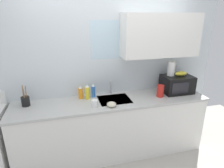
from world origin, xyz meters
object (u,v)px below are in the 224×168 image
Objects in this scene: mug_white at (95,103)px; utensil_crock at (26,101)px; cereal_canister at (160,91)px; paper_towel_roll at (171,69)px; small_bowl at (112,104)px; dish_soap_bottle_orange at (81,93)px; dish_soap_bottle_yellow at (87,92)px; banana_bunch at (181,74)px; dish_soap_bottle_blue at (93,91)px; microwave at (177,84)px.

mug_white is 0.94m from utensil_crock.
paper_towel_roll is at bearing 32.01° from cereal_canister.
small_bowl is at bearing -163.87° from paper_towel_roll.
mug_white is 0.73× the size of small_bowl.
dish_soap_bottle_orange is 0.65× the size of utensil_crock.
dish_soap_bottle_yellow is at bearing -23.51° from dish_soap_bottle_orange.
cereal_canister is at bearing 10.65° from small_bowl.
banana_bunch is at bearing -18.43° from paper_towel_roll.
banana_bunch is at bearing -6.03° from dish_soap_bottle_blue.
banana_bunch reaches higher than cereal_canister.
microwave is 0.18m from banana_bunch.
paper_towel_roll is at bearing 10.81° from mug_white.
microwave is 1.54× the size of utensil_crock.
mug_white is (0.15, -0.32, -0.04)m from dish_soap_bottle_orange.
utensil_crock reaches higher than small_bowl.
banana_bunch is at bearing 11.89° from small_bowl.
paper_towel_roll is 1.13× the size of dish_soap_bottle_orange.
paper_towel_roll is at bearing -1.86° from dish_soap_bottle_yellow.
dish_soap_bottle_orange is at bearing 168.68° from cereal_canister.
microwave is 1.51m from dish_soap_bottle_orange.
paper_towel_roll is (-0.10, 0.05, 0.24)m from microwave.
dish_soap_bottle_yellow is at bearing -151.91° from dish_soap_bottle_blue.
dish_soap_bottle_orange is 0.75m from utensil_crock.
banana_bunch is 2.11× the size of mug_white.
banana_bunch reaches higher than mug_white.
microwave is 1.33m from dish_soap_bottle_blue.
dish_soap_bottle_blue is 1.13× the size of cereal_canister.
microwave is 4.84× the size of mug_white.
dish_soap_bottle_yellow is (-0.10, -0.05, 0.01)m from dish_soap_bottle_blue.
cereal_canister is (1.17, -0.23, -0.00)m from dish_soap_bottle_orange.
paper_towel_roll reaches higher than banana_bunch.
mug_white is at bearing -78.67° from dish_soap_bottle_yellow.
dish_soap_bottle_blue is 0.11m from dish_soap_bottle_yellow.
small_bowl is (-1.19, -0.25, -0.27)m from banana_bunch.
paper_towel_roll reaches higher than mug_white.
small_bowl is at bearing -15.26° from mug_white.
paper_towel_roll is 1.69× the size of small_bowl.
dish_soap_bottle_blue is at bearing 83.18° from mug_white.
mug_white is (-1.41, -0.19, -0.26)m from banana_bunch.
microwave is 2.30× the size of banana_bunch.
microwave is 0.27m from paper_towel_roll.
mug_white is at bearing 164.74° from small_bowl.
dish_soap_bottle_blue reaches higher than mug_white.
dish_soap_bottle_blue is (-1.32, 0.15, -0.04)m from microwave.
dish_soap_bottle_blue is (-1.22, 0.09, -0.28)m from paper_towel_roll.
paper_towel_roll is at bearing 16.13° from small_bowl.
dish_soap_bottle_orange is (-0.09, 0.04, -0.01)m from dish_soap_bottle_yellow.
small_bowl is at bearing -45.97° from dish_soap_bottle_orange.
small_bowl is at bearing -51.09° from dish_soap_bottle_yellow.
dish_soap_bottle_yellow is at bearing 176.37° from banana_bunch.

